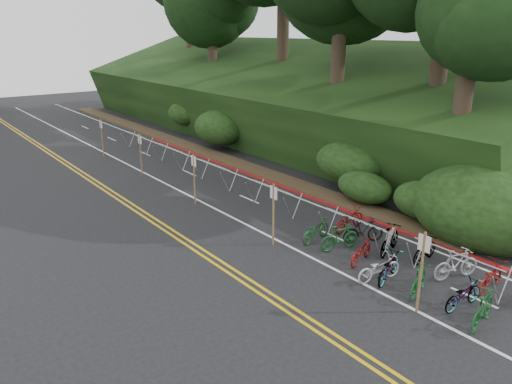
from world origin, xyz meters
TOP-DOWN VIEW (x-y plane):
  - ground at (0.00, 0.00)m, footprint 120.00×120.00m
  - road_markings at (0.63, 10.10)m, footprint 7.47×80.00m
  - red_curb at (5.70, 12.00)m, footprint 0.25×28.00m
  - embankment at (12.96, 19.04)m, footprint 14.30×48.14m
  - bike_rack_front at (3.24, -1.17)m, footprint 1.15×3.24m
  - bike_racks_rest at (3.00, 13.00)m, footprint 1.14×23.00m
  - signpost_near at (0.96, -1.42)m, footprint 0.08×0.40m
  - signposts_rest at (0.60, 14.00)m, footprint 0.08×18.40m
  - bike_front at (1.59, 0.58)m, footprint 0.90×1.80m
  - bike_valet at (2.98, 0.66)m, footprint 3.26×9.13m

SIDE VIEW (x-z plane):
  - ground at x=0.00m, z-range 0.00..0.00m
  - road_markings at x=0.63m, z-range 0.00..0.01m
  - red_curb at x=5.70m, z-range 0.00..0.10m
  - bike_front at x=1.59m, z-range 0.00..0.90m
  - bike_valet at x=2.98m, z-range -0.06..1.04m
  - bike_racks_rest at x=3.00m, z-range 0.27..1.44m
  - bike_rack_front at x=3.24m, z-range 0.29..1.48m
  - signposts_rest at x=0.60m, z-range 0.18..2.68m
  - signpost_near at x=0.96m, z-range 0.18..2.77m
  - embankment at x=12.96m, z-range -1.99..7.12m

